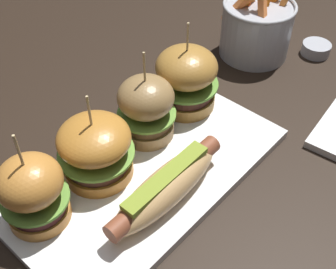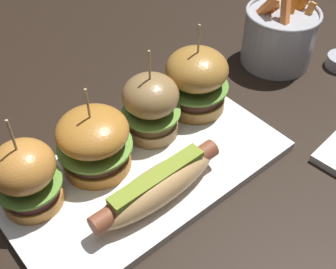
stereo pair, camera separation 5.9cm
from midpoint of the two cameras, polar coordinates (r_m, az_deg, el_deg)
ground_plane at (r=0.62m, az=-0.05°, el=-5.41°), size 3.00×3.00×0.00m
platter_main at (r=0.61m, az=-0.06°, el=-4.98°), size 0.40×0.21×0.01m
hot_dog at (r=0.55m, az=1.73°, el=-6.88°), size 0.20×0.05×0.05m
slider_far_left at (r=0.55m, az=-15.21°, el=-5.46°), size 0.08×0.08×0.14m
slider_center_left at (r=0.58m, az=-6.81°, el=-1.07°), size 0.10×0.10×0.13m
slider_center_right at (r=0.62m, az=0.47°, el=3.65°), size 0.09×0.09×0.14m
slider_far_right at (r=0.67m, az=6.29°, el=7.01°), size 0.10×0.10×0.15m
fries_bucket at (r=0.83m, az=16.43°, el=12.28°), size 0.13×0.13×0.15m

